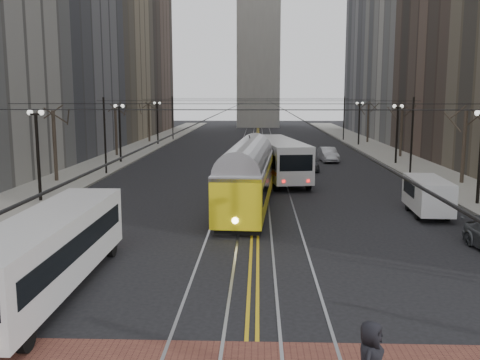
# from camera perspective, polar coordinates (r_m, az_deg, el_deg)

# --- Properties ---
(ground) EXTENTS (260.00, 260.00, 0.00)m
(ground) POSITION_cam_1_polar(r_m,az_deg,el_deg) (16.35, 1.31, -15.35)
(ground) COLOR black
(ground) RESTS_ON ground
(sidewalk_left) EXTENTS (5.00, 140.00, 0.15)m
(sidewalk_left) POSITION_cam_1_polar(r_m,az_deg,el_deg) (62.15, -12.13, 2.65)
(sidewalk_left) COLOR gray
(sidewalk_left) RESTS_ON ground
(sidewalk_right) EXTENTS (5.00, 140.00, 0.15)m
(sidewalk_right) POSITION_cam_1_polar(r_m,az_deg,el_deg) (62.07, 15.85, 2.50)
(sidewalk_right) COLOR gray
(sidewalk_right) RESTS_ON ground
(streetcar_rails) EXTENTS (4.80, 130.00, 0.02)m
(streetcar_rails) POSITION_cam_1_polar(r_m,az_deg,el_deg) (60.27, 1.85, 2.59)
(streetcar_rails) COLOR gray
(streetcar_rails) RESTS_ON ground
(centre_lines) EXTENTS (0.42, 130.00, 0.01)m
(centre_lines) POSITION_cam_1_polar(r_m,az_deg,el_deg) (60.27, 1.85, 2.59)
(centre_lines) COLOR gold
(centre_lines) RESTS_ON ground
(building_left_mid) EXTENTS (16.00, 20.00, 34.00)m
(building_left_mid) POSITION_cam_1_polar(r_m,az_deg,el_deg) (66.87, -21.59, 17.23)
(building_left_mid) COLOR slate
(building_left_mid) RESTS_ON ground
(building_left_far) EXTENTS (16.00, 20.00, 40.00)m
(building_left_far) POSITION_cam_1_polar(r_m,az_deg,el_deg) (104.95, -12.66, 16.06)
(building_left_far) COLOR brown
(building_left_far) RESTS_ON ground
(building_right_far) EXTENTS (16.00, 20.00, 40.00)m
(building_right_far) POSITION_cam_1_polar(r_m,az_deg,el_deg) (104.87, 16.63, 15.91)
(building_right_far) COLOR slate
(building_right_far) RESTS_ON ground
(lamp_posts) EXTENTS (27.60, 57.20, 5.60)m
(lamp_posts) POSITION_cam_1_polar(r_m,az_deg,el_deg) (43.82, 1.80, 3.84)
(lamp_posts) COLOR black
(lamp_posts) RESTS_ON ground
(street_trees) EXTENTS (31.68, 53.28, 5.60)m
(street_trees) POSITION_cam_1_polar(r_m,az_deg,el_deg) (50.30, 1.83, 4.51)
(street_trees) COLOR #382D23
(street_trees) RESTS_ON ground
(trolley_wires) EXTENTS (25.96, 120.00, 6.60)m
(trolley_wires) POSITION_cam_1_polar(r_m,az_deg,el_deg) (49.82, 1.83, 5.59)
(trolley_wires) COLOR black
(trolley_wires) RESTS_ON ground
(transit_bus) EXTENTS (2.31, 10.90, 2.72)m
(transit_bus) POSITION_cam_1_polar(r_m,az_deg,el_deg) (19.53, -19.75, -7.54)
(transit_bus) COLOR silver
(transit_bus) RESTS_ON ground
(streetcar) EXTENTS (3.36, 13.62, 3.18)m
(streetcar) POSITION_cam_1_polar(r_m,az_deg,el_deg) (31.77, 0.79, -0.33)
(streetcar) COLOR yellow
(streetcar) RESTS_ON ground
(rear_bus) EXTENTS (4.55, 12.64, 3.23)m
(rear_bus) POSITION_cam_1_polar(r_m,az_deg,el_deg) (42.98, 4.19, 2.13)
(rear_bus) COLOR silver
(rear_bus) RESTS_ON ground
(cargo_van) EXTENTS (2.06, 4.85, 2.11)m
(cargo_van) POSITION_cam_1_polar(r_m,az_deg,el_deg) (32.02, 19.38, -1.74)
(cargo_van) COLOR silver
(cargo_van) RESTS_ON ground
(sedan_grey) EXTENTS (1.74, 4.18, 1.42)m
(sedan_grey) POSITION_cam_1_polar(r_m,az_deg,el_deg) (48.94, 7.31, 1.85)
(sedan_grey) COLOR #42464A
(sedan_grey) RESTS_ON ground
(sedan_silver) EXTENTS (1.85, 4.49, 1.45)m
(sedan_silver) POSITION_cam_1_polar(r_m,az_deg,el_deg) (55.76, 9.38, 2.69)
(sedan_silver) COLOR #A7A9AE
(sedan_silver) RESTS_ON ground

